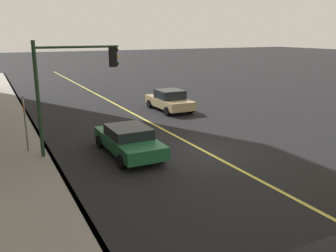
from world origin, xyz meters
TOP-DOWN VIEW (x-y plane):
  - ground at (0.00, 0.00)m, footprint 200.00×200.00m
  - sidewalk_slab at (0.00, 7.83)m, footprint 80.00×2.71m
  - curb_edge at (0.00, 6.56)m, footprint 80.00×0.16m
  - lane_stripe_center at (0.00, 0.00)m, footprint 80.00×0.16m
  - car_green at (1.27, 3.30)m, footprint 4.70×2.02m
  - car_tan at (8.93, -2.70)m, footprint 4.37×2.04m
  - traffic_light_mast at (2.29, 5.42)m, footprint 0.28×3.68m
  - street_sign_post at (3.39, 7.38)m, footprint 0.60×0.08m

SIDE VIEW (x-z plane):
  - ground at x=0.00m, z-range 0.00..0.00m
  - lane_stripe_center at x=0.00m, z-range 0.00..0.01m
  - sidewalk_slab at x=0.00m, z-range 0.00..0.15m
  - curb_edge at x=0.00m, z-range 0.00..0.15m
  - car_green at x=1.27m, z-range 0.03..1.34m
  - car_tan at x=8.93m, z-range 0.00..1.48m
  - street_sign_post at x=3.39m, z-range 0.24..2.92m
  - traffic_light_mast at x=2.29m, z-range 0.95..6.03m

